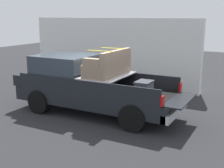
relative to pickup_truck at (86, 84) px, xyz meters
name	(u,v)px	position (x,y,z in m)	size (l,w,h in m)	color
ground_plane	(97,113)	(-0.40, 0.00, -0.98)	(40.00, 40.00, 0.00)	#262628
pickup_truck	(86,84)	(0.00, 0.00, 0.00)	(6.05, 2.06, 2.23)	black
building_facade	(111,52)	(1.23, -4.08, 0.61)	(8.48, 0.36, 3.18)	white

